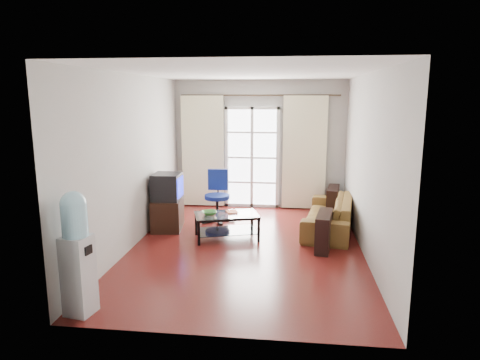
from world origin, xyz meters
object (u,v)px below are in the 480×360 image
object	(u,v)px
crt_tv	(166,187)
water_cooler	(77,251)
sofa	(329,214)
task_chair	(217,206)
coffee_table	(227,223)
tv_stand	(168,214)

from	to	relation	value
crt_tv	water_cooler	xyz separation A→B (m)	(-0.08, -3.08, -0.06)
sofa	water_cooler	size ratio (longest dim) A/B	1.51
crt_tv	task_chair	bearing A→B (deg)	35.97
coffee_table	tv_stand	size ratio (longest dim) A/B	1.56
sofa	water_cooler	distance (m)	4.53
crt_tv	water_cooler	distance (m)	3.08
sofa	tv_stand	world-z (taller)	sofa
tv_stand	task_chair	bearing A→B (deg)	27.37
task_chair	water_cooler	xyz separation A→B (m)	(-0.90, -3.69, 0.43)
task_chair	crt_tv	bearing A→B (deg)	-147.61
tv_stand	crt_tv	xyz separation A→B (m)	(0.00, -0.05, 0.51)
tv_stand	crt_tv	bearing A→B (deg)	-96.89
coffee_table	tv_stand	world-z (taller)	tv_stand
coffee_table	tv_stand	distance (m)	1.22
tv_stand	task_chair	size ratio (longest dim) A/B	0.77
sofa	task_chair	distance (m)	2.10
task_chair	sofa	bearing A→B (deg)	-12.94
tv_stand	water_cooler	xyz separation A→B (m)	(-0.08, -3.13, 0.45)
sofa	task_chair	bearing A→B (deg)	-89.08
sofa	crt_tv	bearing A→B (deg)	-74.60
sofa	tv_stand	distance (m)	2.90
coffee_table	task_chair	distance (m)	1.04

